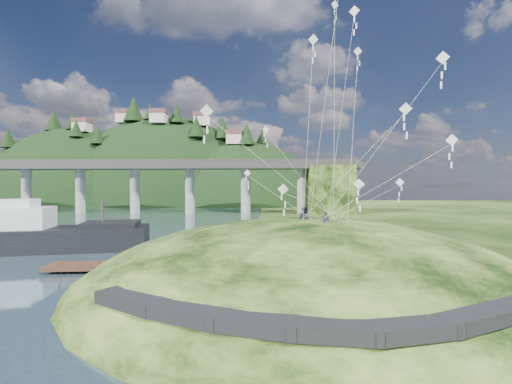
{
  "coord_description": "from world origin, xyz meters",
  "views": [
    {
      "loc": [
        5.01,
        -24.23,
        7.53
      ],
      "look_at": [
        4.0,
        6.0,
        7.0
      ],
      "focal_mm": 24.0,
      "sensor_mm": 36.0,
      "label": 1
    }
  ],
  "objects": [
    {
      "name": "ground",
      "position": [
        0.0,
        0.0,
        0.0
      ],
      "size": [
        320.0,
        320.0,
        0.0
      ],
      "primitive_type": "plane",
      "color": "black",
      "rests_on": "ground"
    },
    {
      "name": "grass_hill",
      "position": [
        8.0,
        2.0,
        -1.5
      ],
      "size": [
        36.0,
        32.0,
        13.0
      ],
      "color": "black",
      "rests_on": "ground"
    },
    {
      "name": "footpath",
      "position": [
        7.46,
        -9.74,
        2.08
      ],
      "size": [
        22.29,
        5.84,
        0.83
      ],
      "color": "black",
      "rests_on": "ground"
    },
    {
      "name": "bridge",
      "position": [
        -26.46,
        70.07,
        9.7
      ],
      "size": [
        160.0,
        11.0,
        15.0
      ],
      "color": "#2D2B2B",
      "rests_on": "ground"
    },
    {
      "name": "far_ridge",
      "position": [
        -43.58,
        122.17,
        -7.44
      ],
      "size": [
        153.0,
        70.0,
        94.5
      ],
      "color": "black",
      "rests_on": "ground"
    },
    {
      "name": "work_barge",
      "position": [
        -21.06,
        14.28,
        1.97
      ],
      "size": [
        23.32,
        11.2,
        7.88
      ],
      "color": "black",
      "rests_on": "ground"
    },
    {
      "name": "wooden_dock",
      "position": [
        -6.43,
        5.63,
        0.49
      ],
      "size": [
        15.81,
        4.03,
        1.12
      ],
      "color": "#371F16",
      "rests_on": "ground"
    },
    {
      "name": "kite_flyers",
      "position": [
        8.12,
        1.74,
        5.92
      ],
      "size": [
        2.23,
        2.48,
        1.98
      ],
      "color": "#22232E",
      "rests_on": "ground"
    },
    {
      "name": "kite_swarm",
      "position": [
        10.28,
        2.2,
        14.6
      ],
      "size": [
        16.55,
        16.49,
        20.46
      ],
      "color": "silver",
      "rests_on": "ground"
    }
  ]
}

